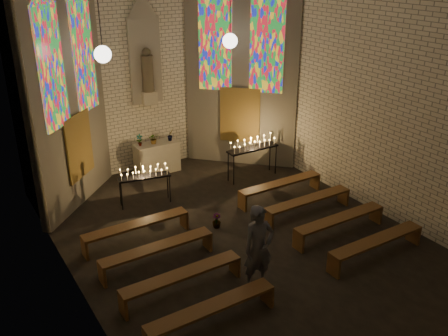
{
  "coord_description": "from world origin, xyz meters",
  "views": [
    {
      "loc": [
        -5.98,
        -8.23,
        6.61
      ],
      "look_at": [
        -0.1,
        1.21,
        1.73
      ],
      "focal_mm": 40.0,
      "sensor_mm": 36.0,
      "label": 1
    }
  ],
  "objects_px": {
    "aisle_flower_pot": "(217,221)",
    "visitor": "(259,248)",
    "altar": "(157,158)",
    "votive_stand_right": "(253,146)",
    "votive_stand_left": "(144,174)"
  },
  "relations": [
    {
      "from": "altar",
      "to": "votive_stand_left",
      "type": "height_order",
      "value": "votive_stand_left"
    },
    {
      "from": "altar",
      "to": "votive_stand_right",
      "type": "xyz_separation_m",
      "value": [
        2.36,
        -1.96,
        0.57
      ]
    },
    {
      "from": "altar",
      "to": "aisle_flower_pot",
      "type": "bearing_deg",
      "value": -92.91
    },
    {
      "from": "votive_stand_left",
      "to": "aisle_flower_pot",
      "type": "bearing_deg",
      "value": -53.12
    },
    {
      "from": "aisle_flower_pot",
      "to": "votive_stand_right",
      "type": "bearing_deg",
      "value": 38.97
    },
    {
      "from": "altar",
      "to": "votive_stand_left",
      "type": "xyz_separation_m",
      "value": [
        -1.22,
        -1.85,
        0.41
      ]
    },
    {
      "from": "aisle_flower_pot",
      "to": "visitor",
      "type": "bearing_deg",
      "value": -101.5
    },
    {
      "from": "aisle_flower_pot",
      "to": "votive_stand_right",
      "type": "relative_size",
      "value": 0.23
    },
    {
      "from": "aisle_flower_pot",
      "to": "visitor",
      "type": "height_order",
      "value": "visitor"
    },
    {
      "from": "altar",
      "to": "votive_stand_left",
      "type": "bearing_deg",
      "value": -123.48
    },
    {
      "from": "altar",
      "to": "votive_stand_right",
      "type": "height_order",
      "value": "votive_stand_right"
    },
    {
      "from": "visitor",
      "to": "altar",
      "type": "bearing_deg",
      "value": 88.61
    },
    {
      "from": "votive_stand_right",
      "to": "visitor",
      "type": "height_order",
      "value": "visitor"
    },
    {
      "from": "votive_stand_left",
      "to": "votive_stand_right",
      "type": "height_order",
      "value": "votive_stand_right"
    },
    {
      "from": "votive_stand_left",
      "to": "votive_stand_right",
      "type": "relative_size",
      "value": 0.88
    }
  ]
}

